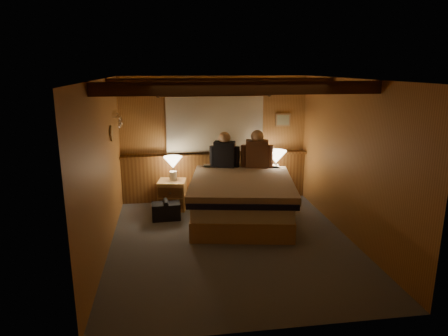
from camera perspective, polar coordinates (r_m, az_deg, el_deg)
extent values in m
plane|color=#4B5159|center=(6.12, 1.14, -10.50)|extent=(4.20, 4.20, 0.00)
plane|color=#DEAD53|center=(5.56, 1.26, 12.57)|extent=(4.20, 4.20, 0.00)
plane|color=#B47E40|center=(7.76, -1.36, 4.15)|extent=(3.60, 0.00, 3.60)
plane|color=#B47E40|center=(5.72, -16.90, -0.17)|extent=(0.00, 4.20, 4.20)
plane|color=#B47E40|center=(6.27, 17.66, 1.02)|extent=(0.00, 4.20, 4.20)
plane|color=#B47E40|center=(3.76, 6.51, -7.13)|extent=(3.60, 0.00, 3.60)
cube|color=brown|center=(7.87, -1.27, -1.31)|extent=(3.60, 0.12, 0.90)
cube|color=brown|center=(7.69, -1.24, 1.94)|extent=(3.60, 0.22, 0.04)
cylinder|color=#452611|center=(7.57, -1.32, 10.39)|extent=(2.10, 0.05, 0.05)
sphere|color=#452611|center=(7.52, -9.42, 10.17)|extent=(0.08, 0.08, 0.08)
sphere|color=#452611|center=(7.77, 6.52, 10.40)|extent=(0.08, 0.08, 0.08)
cube|color=#EBE6CC|center=(7.64, -1.31, 6.27)|extent=(1.85, 0.08, 1.05)
cube|color=#452611|center=(4.97, 2.43, 11.32)|extent=(3.60, 0.15, 0.16)
cube|color=#452611|center=(6.45, -0.09, 12.02)|extent=(3.60, 0.15, 0.16)
cylinder|color=silver|center=(7.17, -14.93, 7.29)|extent=(0.03, 0.55, 0.03)
torus|color=silver|center=(7.04, -14.76, 6.18)|extent=(0.01, 0.21, 0.21)
torus|color=silver|center=(7.26, -14.56, 6.44)|extent=(0.01, 0.21, 0.21)
cube|color=tan|center=(7.96, 8.41, 6.81)|extent=(0.30, 0.03, 0.25)
cube|color=beige|center=(7.94, 8.44, 6.80)|extent=(0.24, 0.01, 0.19)
cube|color=#AD7A4A|center=(6.95, 2.50, -5.98)|extent=(1.92, 2.35, 0.32)
cube|color=white|center=(6.86, 2.52, -3.75)|extent=(1.88, 2.30, 0.25)
cube|color=black|center=(6.56, 2.57, -3.15)|extent=(1.91, 1.95, 0.08)
cube|color=#D18F93|center=(6.67, 2.56, -2.19)|extent=(1.98, 2.16, 0.13)
cube|color=white|center=(7.60, -0.56, -0.29)|extent=(0.68, 0.46, 0.17)
cube|color=white|center=(7.61, 5.48, -0.33)|extent=(0.68, 0.46, 0.17)
cube|color=#AD7A4A|center=(7.44, -7.39, -3.79)|extent=(0.56, 0.52, 0.54)
cube|color=brown|center=(7.21, -7.66, -3.50)|extent=(0.44, 0.09, 0.19)
cube|color=brown|center=(7.28, -7.60, -5.12)|extent=(0.44, 0.09, 0.19)
cylinder|color=silver|center=(7.21, -7.66, -3.50)|extent=(0.03, 0.03, 0.03)
cylinder|color=silver|center=(7.28, -7.60, -5.12)|extent=(0.03, 0.03, 0.03)
cube|color=#AD7A4A|center=(7.83, 7.50, -2.98)|extent=(0.48, 0.44, 0.52)
cube|color=brown|center=(7.62, 7.99, -2.67)|extent=(0.42, 0.04, 0.18)
cube|color=brown|center=(7.68, 7.93, -4.15)|extent=(0.42, 0.04, 0.18)
cylinder|color=silver|center=(7.62, 7.99, -2.67)|extent=(0.03, 0.03, 0.03)
cylinder|color=silver|center=(7.68, 7.93, -4.15)|extent=(0.03, 0.03, 0.03)
cylinder|color=silver|center=(7.36, -7.26, -1.10)|extent=(0.13, 0.13, 0.17)
cylinder|color=silver|center=(7.33, -7.28, -0.26)|extent=(0.02, 0.02, 0.09)
cone|color=#FFECC6|center=(7.30, -7.32, 0.81)|extent=(0.34, 0.34, 0.21)
cylinder|color=silver|center=(7.68, 7.40, -0.54)|extent=(0.15, 0.15, 0.20)
cylinder|color=silver|center=(7.65, 7.43, 0.40)|extent=(0.03, 0.03, 0.11)
cone|color=#FFECC6|center=(7.61, 7.47, 1.59)|extent=(0.39, 0.39, 0.24)
cube|color=black|center=(7.47, 0.07, 1.87)|extent=(0.43, 0.32, 0.51)
cylinder|color=black|center=(7.51, -1.62, 1.62)|extent=(0.12, 0.12, 0.41)
cylinder|color=black|center=(7.45, 1.77, 1.52)|extent=(0.12, 0.12, 0.41)
sphere|color=tan|center=(7.40, 0.07, 4.33)|extent=(0.22, 0.22, 0.22)
cube|color=#503020|center=(7.46, 4.71, 1.93)|extent=(0.45, 0.32, 0.54)
cylinder|color=#503020|center=(7.47, 2.89, 1.64)|extent=(0.13, 0.13, 0.43)
cylinder|color=#503020|center=(7.47, 6.52, 1.57)|extent=(0.13, 0.13, 0.43)
sphere|color=tan|center=(7.39, 4.77, 4.53)|extent=(0.24, 0.24, 0.24)
cube|color=black|center=(6.99, -8.27, -6.12)|extent=(0.49, 0.31, 0.29)
cylinder|color=black|center=(6.94, -8.32, -4.85)|extent=(0.09, 0.29, 0.08)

